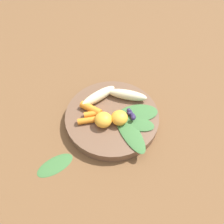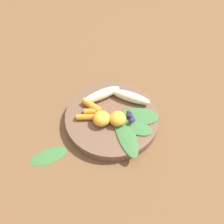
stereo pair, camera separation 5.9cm
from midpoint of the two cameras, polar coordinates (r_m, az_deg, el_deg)
ground_plane at (r=0.62m, az=-2.72°, el=-2.32°), size 2.40×2.40×0.00m
bowl at (r=0.61m, az=-2.77°, el=-1.56°), size 0.25×0.25×0.03m
banana_peeled_left at (r=0.62m, az=-6.19°, el=3.93°), size 0.12×0.06×0.03m
banana_peeled_right at (r=0.62m, az=0.85°, el=4.43°), size 0.07×0.11×0.03m
orange_segment_near at (r=0.57m, az=-1.05°, el=-1.67°), size 0.04×0.04×0.03m
orange_segment_far at (r=0.56m, az=-4.89°, el=-2.39°), size 0.05×0.05×0.03m
carrot_front at (r=0.60m, az=-8.21°, el=0.71°), size 0.02×0.06×0.02m
carrot_mid_left at (r=0.59m, az=-7.77°, el=-0.66°), size 0.05×0.04×0.02m
carrot_mid_right at (r=0.58m, az=-9.41°, el=-2.35°), size 0.04×0.04×0.02m
blueberry_pile at (r=0.58m, az=1.87°, el=-0.82°), size 0.03×0.04×0.02m
coconut_shred_patch at (r=0.58m, az=3.94°, el=-3.29°), size 0.04×0.04×0.00m
kale_leaf_left at (r=0.56m, az=1.50°, el=-5.10°), size 0.11×0.15×0.01m
kale_leaf_right at (r=0.58m, az=3.25°, el=-3.03°), size 0.08×0.11×0.01m
kale_leaf_rear at (r=0.60m, az=3.98°, el=-0.39°), size 0.11×0.12×0.01m
kale_leaf_stray at (r=0.57m, az=-17.32°, el=-12.97°), size 0.10×0.07×0.01m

